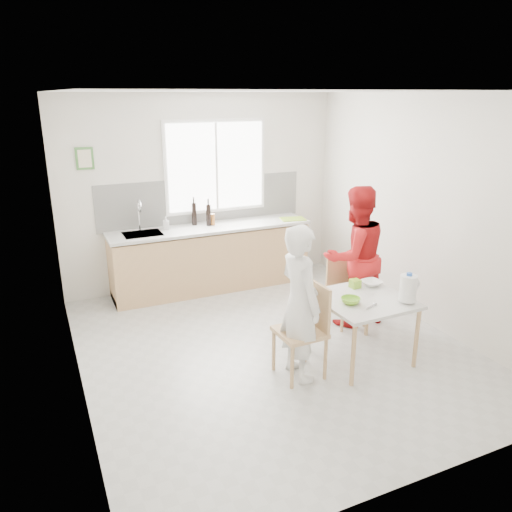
# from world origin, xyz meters

# --- Properties ---
(ground) EXTENTS (4.50, 4.50, 0.00)m
(ground) POSITION_xyz_m (0.00, 0.00, 0.00)
(ground) COLOR #B7B7B2
(ground) RESTS_ON ground
(room_shell) EXTENTS (4.50, 4.50, 4.50)m
(room_shell) POSITION_xyz_m (0.00, 0.00, 1.64)
(room_shell) COLOR silver
(room_shell) RESTS_ON ground
(window) EXTENTS (1.50, 0.06, 1.30)m
(window) POSITION_xyz_m (0.20, 2.23, 1.70)
(window) COLOR white
(window) RESTS_ON room_shell
(backsplash) EXTENTS (3.00, 0.02, 0.65)m
(backsplash) POSITION_xyz_m (0.00, 2.24, 1.23)
(backsplash) COLOR white
(backsplash) RESTS_ON room_shell
(picture_frame) EXTENTS (0.22, 0.03, 0.28)m
(picture_frame) POSITION_xyz_m (-1.55, 2.23, 1.90)
(picture_frame) COLOR #45803A
(picture_frame) RESTS_ON room_shell
(kitchen_counter) EXTENTS (2.84, 0.64, 1.37)m
(kitchen_counter) POSITION_xyz_m (-0.00, 1.95, 0.42)
(kitchen_counter) COLOR tan
(kitchen_counter) RESTS_ON ground
(dining_table) EXTENTS (0.92, 0.92, 0.69)m
(dining_table) POSITION_xyz_m (0.75, -0.60, 0.62)
(dining_table) COLOR silver
(dining_table) RESTS_ON ground
(chair_left) EXTENTS (0.45, 0.45, 0.94)m
(chair_left) POSITION_xyz_m (0.07, -0.62, 0.52)
(chair_left) COLOR tan
(chair_left) RESTS_ON ground
(chair_far) EXTENTS (0.39, 0.39, 0.83)m
(chair_far) POSITION_xyz_m (1.07, 0.22, 0.46)
(chair_far) COLOR tan
(chair_far) RESTS_ON ground
(person_white) EXTENTS (0.39, 0.58, 1.55)m
(person_white) POSITION_xyz_m (-0.01, -0.62, 0.78)
(person_white) COLOR white
(person_white) RESTS_ON ground
(person_red) EXTENTS (0.84, 0.66, 1.69)m
(person_red) POSITION_xyz_m (1.17, 0.18, 0.84)
(person_red) COLOR red
(person_red) RESTS_ON ground
(bowl_green) EXTENTS (0.20, 0.20, 0.06)m
(bowl_green) POSITION_xyz_m (0.55, -0.66, 0.72)
(bowl_green) COLOR #80C72D
(bowl_green) RESTS_ON dining_table
(bowl_white) EXTENTS (0.22, 0.22, 0.05)m
(bowl_white) POSITION_xyz_m (1.04, -0.34, 0.71)
(bowl_white) COLOR white
(bowl_white) RESTS_ON dining_table
(milk_jug) EXTENTS (0.23, 0.17, 0.29)m
(milk_jug) POSITION_xyz_m (1.08, -0.87, 0.84)
(milk_jug) COLOR white
(milk_jug) RESTS_ON dining_table
(green_box) EXTENTS (0.10, 0.10, 0.09)m
(green_box) POSITION_xyz_m (0.84, -0.32, 0.73)
(green_box) COLOR #82B92A
(green_box) RESTS_ON dining_table
(spoon) EXTENTS (0.15, 0.07, 0.01)m
(spoon) POSITION_xyz_m (0.67, -0.82, 0.70)
(spoon) COLOR #A5A5AA
(spoon) RESTS_ON dining_table
(cutting_board) EXTENTS (0.40, 0.32, 0.01)m
(cutting_board) POSITION_xyz_m (1.23, 1.83, 0.93)
(cutting_board) COLOR #98C82E
(cutting_board) RESTS_ON kitchen_counter
(wine_bottle_a) EXTENTS (0.07, 0.07, 0.32)m
(wine_bottle_a) POSITION_xyz_m (-0.18, 2.11, 1.08)
(wine_bottle_a) COLOR black
(wine_bottle_a) RESTS_ON kitchen_counter
(wine_bottle_b) EXTENTS (0.07, 0.07, 0.30)m
(wine_bottle_b) POSITION_xyz_m (-0.01, 2.01, 1.07)
(wine_bottle_b) COLOR black
(wine_bottle_b) RESTS_ON kitchen_counter
(jar_amber) EXTENTS (0.06, 0.06, 0.16)m
(jar_amber) POSITION_xyz_m (0.05, 2.00, 1.00)
(jar_amber) COLOR #995721
(jar_amber) RESTS_ON kitchen_counter
(soap_bottle) EXTENTS (0.10, 0.10, 0.17)m
(soap_bottle) POSITION_xyz_m (-0.60, 2.04, 1.01)
(soap_bottle) COLOR #999999
(soap_bottle) RESTS_ON kitchen_counter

